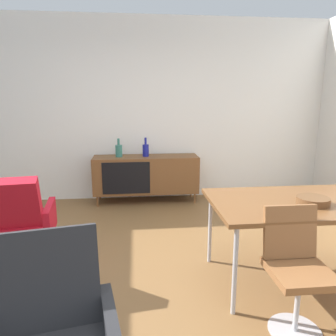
{
  "coord_description": "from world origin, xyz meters",
  "views": [
    {
      "loc": [
        0.1,
        -2.45,
        1.58
      ],
      "look_at": [
        0.44,
        0.89,
        0.84
      ],
      "focal_mm": 33.65,
      "sensor_mm": 36.0,
      "label": 1
    }
  ],
  "objects_px": {
    "lounge_chair_red": "(11,223)",
    "wooden_bowl_on_table": "(313,201)",
    "sideboard": "(146,174)",
    "vase_cobalt": "(146,150)",
    "vase_sculptural_dark": "(119,150)",
    "dining_table": "(305,205)",
    "dining_chair_front_left": "(296,266)"
  },
  "relations": [
    {
      "from": "vase_cobalt",
      "to": "dining_table",
      "type": "relative_size",
      "value": 0.18
    },
    {
      "from": "vase_sculptural_dark",
      "to": "wooden_bowl_on_table",
      "type": "relative_size",
      "value": 1.07
    },
    {
      "from": "vase_cobalt",
      "to": "vase_sculptural_dark",
      "type": "bearing_deg",
      "value": 180.0
    },
    {
      "from": "sideboard",
      "to": "lounge_chair_red",
      "type": "height_order",
      "value": "lounge_chair_red"
    },
    {
      "from": "dining_chair_front_left",
      "to": "sideboard",
      "type": "bearing_deg",
      "value": 107.71
    },
    {
      "from": "vase_sculptural_dark",
      "to": "lounge_chair_red",
      "type": "xyz_separation_m",
      "value": [
        -0.9,
        -1.92,
        -0.35
      ]
    },
    {
      "from": "wooden_bowl_on_table",
      "to": "sideboard",
      "type": "bearing_deg",
      "value": 117.73
    },
    {
      "from": "vase_cobalt",
      "to": "lounge_chair_red",
      "type": "height_order",
      "value": "vase_cobalt"
    },
    {
      "from": "sideboard",
      "to": "lounge_chair_red",
      "type": "bearing_deg",
      "value": -124.14
    },
    {
      "from": "sideboard",
      "to": "vase_cobalt",
      "type": "height_order",
      "value": "vase_cobalt"
    },
    {
      "from": "vase_sculptural_dark",
      "to": "wooden_bowl_on_table",
      "type": "height_order",
      "value": "vase_sculptural_dark"
    },
    {
      "from": "sideboard",
      "to": "lounge_chair_red",
      "type": "relative_size",
      "value": 1.69
    },
    {
      "from": "lounge_chair_red",
      "to": "wooden_bowl_on_table",
      "type": "bearing_deg",
      "value": -11.43
    },
    {
      "from": "sideboard",
      "to": "dining_table",
      "type": "xyz_separation_m",
      "value": [
        1.27,
        -2.34,
        0.26
      ]
    },
    {
      "from": "dining_chair_front_left",
      "to": "lounge_chair_red",
      "type": "bearing_deg",
      "value": 156.2
    },
    {
      "from": "lounge_chair_red",
      "to": "dining_table",
      "type": "bearing_deg",
      "value": -9.31
    },
    {
      "from": "wooden_bowl_on_table",
      "to": "lounge_chair_red",
      "type": "relative_size",
      "value": 0.27
    },
    {
      "from": "vase_cobalt",
      "to": "sideboard",
      "type": "bearing_deg",
      "value": -135.61
    },
    {
      "from": "dining_table",
      "to": "wooden_bowl_on_table",
      "type": "distance_m",
      "value": 0.12
    },
    {
      "from": "sideboard",
      "to": "dining_table",
      "type": "height_order",
      "value": "dining_table"
    },
    {
      "from": "dining_table",
      "to": "lounge_chair_red",
      "type": "relative_size",
      "value": 1.69
    },
    {
      "from": "dining_table",
      "to": "sideboard",
      "type": "bearing_deg",
      "value": 118.61
    },
    {
      "from": "dining_table",
      "to": "dining_chair_front_left",
      "type": "height_order",
      "value": "dining_chair_front_left"
    },
    {
      "from": "vase_sculptural_dark",
      "to": "lounge_chair_red",
      "type": "bearing_deg",
      "value": -115.03
    },
    {
      "from": "wooden_bowl_on_table",
      "to": "dining_chair_front_left",
      "type": "distance_m",
      "value": 0.65
    },
    {
      "from": "dining_table",
      "to": "lounge_chair_red",
      "type": "height_order",
      "value": "lounge_chair_red"
    },
    {
      "from": "sideboard",
      "to": "wooden_bowl_on_table",
      "type": "xyz_separation_m",
      "value": [
        1.28,
        -2.44,
        0.33
      ]
    },
    {
      "from": "vase_cobalt",
      "to": "dining_chair_front_left",
      "type": "relative_size",
      "value": 0.34
    },
    {
      "from": "wooden_bowl_on_table",
      "to": "lounge_chair_red",
      "type": "height_order",
      "value": "lounge_chair_red"
    },
    {
      "from": "sideboard",
      "to": "lounge_chair_red",
      "type": "distance_m",
      "value": 2.31
    },
    {
      "from": "dining_chair_front_left",
      "to": "wooden_bowl_on_table",
      "type": "bearing_deg",
      "value": 52.19
    },
    {
      "from": "vase_cobalt",
      "to": "vase_sculptural_dark",
      "type": "height_order",
      "value": "vase_cobalt"
    }
  ]
}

